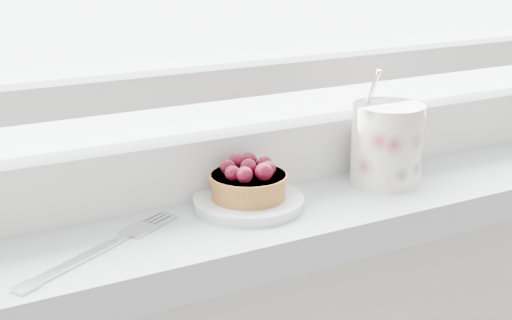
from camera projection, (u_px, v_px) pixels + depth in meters
saucer at (249, 202)px, 0.79m from camera, size 0.12×0.12×0.01m
raspberry_tart at (248, 181)px, 0.79m from camera, size 0.09×0.09×0.05m
floral_mug at (389, 142)px, 0.86m from camera, size 0.13×0.10×0.14m
fork at (101, 249)px, 0.69m from camera, size 0.19×0.12×0.00m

